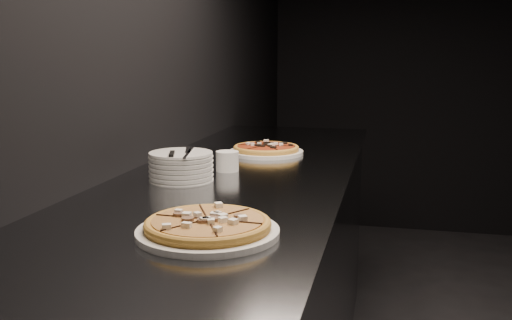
% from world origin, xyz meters
% --- Properties ---
extents(wall_left, '(0.02, 5.00, 2.80)m').
position_xyz_m(wall_left, '(-2.50, 0.00, 1.40)').
color(wall_left, black).
rests_on(wall_left, floor).
extents(counter, '(0.74, 2.44, 0.92)m').
position_xyz_m(counter, '(-2.13, 0.00, 0.46)').
color(counter, slate).
rests_on(counter, floor).
extents(pizza_mushroom, '(0.32, 0.32, 0.04)m').
position_xyz_m(pizza_mushroom, '(-2.02, -0.70, 0.94)').
color(pizza_mushroom, white).
rests_on(pizza_mushroom, counter).
extents(pizza_tomato, '(0.30, 0.30, 0.03)m').
position_xyz_m(pizza_tomato, '(-2.12, 0.35, 0.94)').
color(pizza_tomato, white).
rests_on(pizza_tomato, counter).
extents(plate_stack, '(0.20, 0.20, 0.09)m').
position_xyz_m(plate_stack, '(-2.28, -0.19, 0.96)').
color(plate_stack, white).
rests_on(plate_stack, counter).
extents(cutlery, '(0.06, 0.21, 0.01)m').
position_xyz_m(cutlery, '(-2.27, -0.20, 1.01)').
color(cutlery, silver).
rests_on(cutlery, plate_stack).
extents(ramekin, '(0.08, 0.08, 0.07)m').
position_xyz_m(ramekin, '(-2.17, -0.02, 0.96)').
color(ramekin, silver).
rests_on(ramekin, counter).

